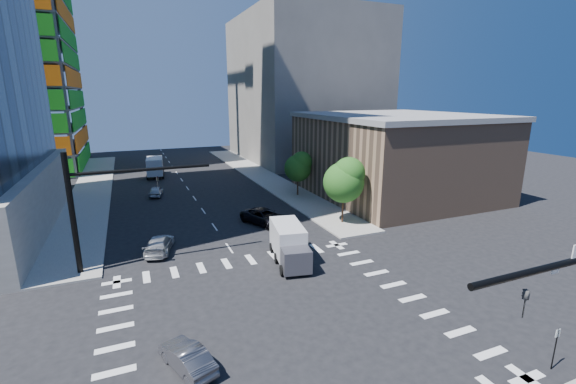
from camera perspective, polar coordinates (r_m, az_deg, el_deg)
name	(u,v)px	position (r m, az deg, el deg)	size (l,w,h in m)	color
ground	(280,320)	(24.08, -1.21, -18.49)	(160.00, 160.00, 0.00)	black
road_markings	(280,320)	(24.08, -1.21, -18.48)	(20.00, 20.00, 0.01)	silver
sidewalk_ne	(261,176)	(63.46, -3.99, 2.45)	(5.00, 60.00, 0.15)	gray
sidewalk_nw	(92,190)	(60.48, -27.01, 0.32)	(5.00, 60.00, 0.15)	gray
commercial_building	(395,155)	(52.70, 15.56, 5.33)	(20.50, 22.50, 10.60)	#8B6950
bg_building_ne	(303,89)	(81.47, 2.30, 14.94)	(24.00, 30.00, 28.00)	#67625D
signal_mast_nw	(94,201)	(31.39, -26.80, -1.19)	(10.20, 0.40, 9.00)	black
tree_south	(345,179)	(39.28, 8.48, 1.85)	(4.16, 4.16, 6.82)	#382316
tree_north	(299,166)	(49.98, 1.64, 3.84)	(3.54, 3.52, 5.78)	#382316
no_parking_sign	(556,344)	(23.66, 34.88, -18.04)	(0.30, 0.06, 2.20)	black
car_nb_far	(265,217)	(39.81, -3.44, -3.69)	(2.57, 5.57, 1.55)	black
car_sb_near	(159,244)	(34.72, -18.53, -7.32)	(1.95, 4.79, 1.39)	#BABABA
car_sb_mid	(156,191)	(53.49, -18.96, 0.11)	(1.56, 3.88, 1.32)	#B0B4B8
car_sb_cross	(187,357)	(20.93, -14.75, -22.62)	(1.32, 3.78, 1.24)	#515156
box_truck_near	(290,247)	(30.69, 0.30, -8.22)	(3.36, 5.91, 2.92)	black
box_truck_far	(155,168)	(66.41, -19.07, 3.40)	(3.16, 6.30, 3.19)	black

